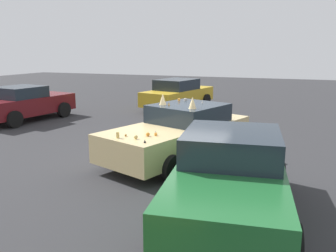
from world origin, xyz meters
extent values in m
plane|color=#2D2D30|center=(0.00, 0.00, 0.00)|extent=(60.00, 60.00, 0.00)
cube|color=#D8BC7F|center=(0.00, 0.00, 0.62)|extent=(4.92, 3.22, 0.71)
cube|color=#1E2833|center=(0.42, -0.15, 1.22)|extent=(2.30, 2.19, 0.49)
cylinder|color=black|center=(-1.64, -0.42, 0.31)|extent=(0.66, 0.41, 0.63)
cylinder|color=black|center=(-1.03, 1.35, 0.31)|extent=(0.66, 0.41, 0.63)
cylinder|color=black|center=(1.03, -1.35, 0.31)|extent=(0.66, 0.41, 0.63)
cylinder|color=black|center=(1.64, 0.42, 0.31)|extent=(0.66, 0.41, 0.63)
ellipsoid|color=black|center=(0.05, 0.95, 0.48)|extent=(0.17, 0.07, 0.15)
ellipsoid|color=black|center=(-0.48, 1.14, 0.66)|extent=(0.19, 0.08, 0.10)
ellipsoid|color=black|center=(-0.58, 1.17, 0.58)|extent=(0.13, 0.06, 0.14)
ellipsoid|color=black|center=(0.19, 0.90, 0.52)|extent=(0.15, 0.07, 0.09)
ellipsoid|color=black|center=(0.20, -1.04, 0.48)|extent=(0.14, 0.07, 0.14)
ellipsoid|color=black|center=(-1.52, 1.50, 0.52)|extent=(0.17, 0.07, 0.11)
ellipsoid|color=black|center=(-1.00, -0.62, 0.65)|extent=(0.12, 0.06, 0.15)
ellipsoid|color=black|center=(1.98, 0.28, 0.58)|extent=(0.17, 0.08, 0.10)
ellipsoid|color=black|center=(-0.51, -0.80, 0.71)|extent=(0.13, 0.06, 0.13)
ellipsoid|color=black|center=(-0.85, 1.27, 0.46)|extent=(0.14, 0.07, 0.10)
ellipsoid|color=black|center=(0.05, 0.96, 0.47)|extent=(0.17, 0.08, 0.12)
ellipsoid|color=black|center=(1.29, -1.42, 0.79)|extent=(0.19, 0.08, 0.13)
cylinder|color=tan|center=(-1.93, 0.78, 1.04)|extent=(0.07, 0.07, 0.14)
sphere|color=tan|center=(-1.86, 0.36, 1.02)|extent=(0.09, 0.09, 0.09)
cone|color=black|center=(-2.09, 0.03, 1.01)|extent=(0.08, 0.08, 0.07)
sphere|color=#A87A38|center=(-1.72, 0.68, 1.00)|extent=(0.05, 0.05, 0.05)
sphere|color=orange|center=(-1.53, 0.21, 1.02)|extent=(0.09, 0.09, 0.09)
cone|color=gray|center=(-1.69, 0.92, 1.01)|extent=(0.06, 0.06, 0.07)
cylinder|color=orange|center=(-1.41, 0.06, 1.01)|extent=(0.07, 0.07, 0.07)
cone|color=silver|center=(-1.38, 0.09, 1.04)|extent=(0.07, 0.07, 0.14)
cylinder|color=gray|center=(1.10, 0.17, 1.49)|extent=(0.11, 0.11, 0.06)
cone|color=gray|center=(0.75, -0.45, 1.51)|extent=(0.06, 0.06, 0.09)
cylinder|color=orange|center=(0.96, 0.32, 1.50)|extent=(0.07, 0.07, 0.07)
cone|color=black|center=(0.12, 0.59, 1.49)|extent=(0.09, 0.09, 0.06)
cone|color=#A87A38|center=(0.05, 0.29, 1.51)|extent=(0.09, 0.09, 0.09)
cone|color=#D8BC7F|center=(-0.22, -0.45, 1.61)|extent=(0.20, 0.20, 0.30)
cone|color=#D8BC7F|center=(0.11, 0.49, 1.61)|extent=(0.20, 0.20, 0.30)
cube|color=gold|center=(8.09, 2.84, 0.63)|extent=(4.77, 2.64, 0.70)
cube|color=#1E2833|center=(7.93, 2.87, 1.24)|extent=(2.35, 1.98, 0.52)
cylinder|color=black|center=(9.65, 3.39, 0.32)|extent=(0.68, 0.35, 0.65)
cylinder|color=black|center=(9.27, 1.68, 0.32)|extent=(0.68, 0.35, 0.65)
cylinder|color=black|center=(6.92, 3.99, 0.32)|extent=(0.68, 0.35, 0.65)
cylinder|color=black|center=(6.54, 2.28, 0.32)|extent=(0.68, 0.35, 0.65)
cube|color=#1E602D|center=(-2.93, -1.98, 0.63)|extent=(4.48, 2.36, 0.71)
cube|color=#1E2833|center=(-2.61, -1.93, 1.25)|extent=(1.95, 1.88, 0.52)
cylinder|color=black|center=(-4.12, -3.07, 0.33)|extent=(0.68, 0.30, 0.65)
cylinder|color=black|center=(-4.36, -1.23, 0.33)|extent=(0.68, 0.30, 0.65)
cylinder|color=black|center=(-1.49, -2.72, 0.33)|extent=(0.68, 0.30, 0.65)
cylinder|color=black|center=(-1.73, -0.88, 0.33)|extent=(0.68, 0.30, 0.65)
cube|color=#5B1419|center=(2.86, 7.88, 0.64)|extent=(4.31, 2.35, 0.71)
cube|color=#1E2833|center=(2.64, 7.91, 1.22)|extent=(1.91, 1.86, 0.46)
cylinder|color=black|center=(4.25, 8.59, 0.33)|extent=(0.69, 0.31, 0.66)
cylinder|color=black|center=(3.98, 6.80, 0.33)|extent=(0.69, 0.31, 0.66)
cylinder|color=black|center=(1.47, 7.17, 0.33)|extent=(0.69, 0.31, 0.66)
camera|label=1|loc=(-8.69, -3.03, 2.92)|focal=37.42mm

